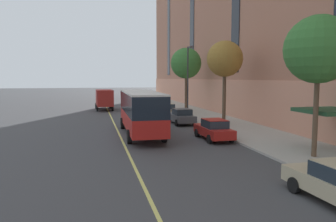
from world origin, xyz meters
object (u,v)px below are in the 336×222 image
(parked_car_white_7, at_px, (141,99))
(box_truck, at_px, (104,99))
(parked_car_black_0, at_px, (155,104))
(parked_car_champagne_6, at_px, (167,110))
(fire_hydrant, at_px, (178,111))
(street_tree_near_corner, at_px, (319,50))
(city_bus, at_px, (141,110))
(street_tree_mid_block, at_px, (225,59))
(parked_car_darkgray_2, at_px, (181,116))
(parked_car_red_3, at_px, (214,129))
(street_tree_far_uptown, at_px, (186,63))
(parked_car_red_4, at_px, (148,101))
(street_lamp, at_px, (188,75))

(parked_car_white_7, bearing_deg, box_truck, -120.96)
(parked_car_black_0, bearing_deg, box_truck, 170.66)
(parked_car_champagne_6, bearing_deg, fire_hydrant, 39.74)
(street_tree_near_corner, xyz_separation_m, fire_hydrant, (-1.83, 23.83, -5.67))
(city_bus, relative_size, street_tree_mid_block, 1.37)
(street_tree_near_corner, bearing_deg, parked_car_darkgray_2, 103.21)
(street_tree_near_corner, bearing_deg, parked_car_red_3, 117.17)
(parked_car_darkgray_2, height_order, box_truck, box_truck)
(parked_car_black_0, relative_size, street_tree_far_uptown, 0.52)
(parked_car_black_0, distance_m, parked_car_red_3, 23.60)
(parked_car_champagne_6, xyz_separation_m, box_truck, (-7.10, 9.20, 0.88))
(parked_car_darkgray_2, bearing_deg, city_bus, -131.68)
(parked_car_black_0, xyz_separation_m, parked_car_red_3, (-0.03, -23.60, -0.00))
(city_bus, bearing_deg, parked_car_red_4, 79.56)
(street_tree_far_uptown, distance_m, fire_hydrant, 6.86)
(parked_car_champagne_6, relative_size, street_tree_far_uptown, 0.55)
(parked_car_black_0, bearing_deg, city_bus, -103.88)
(box_truck, relative_size, street_tree_near_corner, 0.82)
(parked_car_red_4, relative_size, street_lamp, 0.53)
(parked_car_red_3, xyz_separation_m, parked_car_white_7, (-0.15, 36.55, 0.00))
(street_tree_mid_block, bearing_deg, box_truck, 120.25)
(city_bus, xyz_separation_m, street_tree_mid_block, (8.50, 3.28, 4.31))
(parked_car_white_7, bearing_deg, street_lamp, -85.43)
(box_truck, xyz_separation_m, street_lamp, (8.96, -12.04, 3.26))
(city_bus, xyz_separation_m, street_tree_far_uptown, (8.50, 16.53, 4.50))
(parked_car_champagne_6, distance_m, parked_car_white_7, 20.97)
(parked_car_red_3, height_order, parked_car_red_4, same)
(city_bus, bearing_deg, parked_car_darkgray_2, 48.32)
(parked_car_black_0, relative_size, street_tree_near_corner, 0.55)
(city_bus, xyz_separation_m, parked_car_darkgray_2, (4.87, 5.47, -1.27))
(fire_hydrant, bearing_deg, parked_car_red_3, -95.53)
(fire_hydrant, bearing_deg, box_truck, 138.83)
(parked_car_white_7, bearing_deg, parked_car_red_4, -88.97)
(street_lamp, bearing_deg, fire_hydrant, 91.33)
(parked_car_black_0, relative_size, parked_car_champagne_6, 0.94)
(box_truck, bearing_deg, street_tree_far_uptown, -25.38)
(street_tree_near_corner, bearing_deg, box_truck, 108.70)
(parked_car_red_3, relative_size, street_tree_near_corner, 0.56)
(city_bus, bearing_deg, street_lamp, 54.71)
(box_truck, xyz_separation_m, street_tree_far_uptown, (10.69, -5.07, 4.88))
(parked_car_red_3, xyz_separation_m, street_lamp, (1.75, 12.75, 4.15))
(parked_car_white_7, distance_m, street_tree_near_corner, 43.82)
(box_truck, bearing_deg, parked_car_darkgray_2, -66.35)
(street_tree_far_uptown, bearing_deg, parked_car_red_3, -100.01)
(parked_car_darkgray_2, bearing_deg, parked_car_red_3, -89.05)
(parked_car_red_3, distance_m, parked_car_champagne_6, 15.59)
(city_bus, distance_m, street_tree_mid_block, 10.08)
(fire_hydrant, bearing_deg, parked_car_darkgray_2, -102.08)
(parked_car_darkgray_2, bearing_deg, street_tree_mid_block, -31.16)
(parked_car_red_4, distance_m, parked_car_champagne_6, 14.62)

